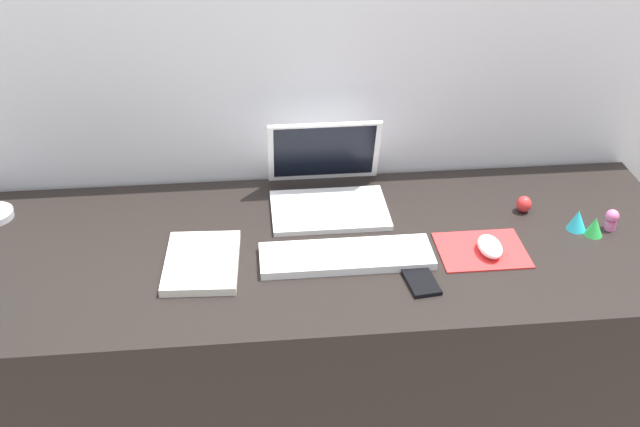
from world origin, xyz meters
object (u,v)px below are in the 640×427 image
Objects in this scene: toy_figurine_green at (595,226)px; keyboard at (346,256)px; toy_figurine_pink at (612,220)px; toy_figurine_cyan at (577,220)px; mouse at (490,247)px; notebook_pad at (202,262)px; cell_phone at (420,279)px; toy_figurine_red at (524,204)px; laptop at (327,183)px.

keyboard is at bearing -175.70° from toy_figurine_green.
keyboard is 8.25× the size of toy_figurine_green.
toy_figurine_pink and toy_figurine_cyan have the same top height.
toy_figurine_pink is (0.33, 0.08, 0.01)m from mouse.
notebook_pad is 0.94m from toy_figurine_cyan.
toy_figurine_pink reaches higher than cell_phone.
toy_figurine_green reaches higher than toy_figurine_red.
toy_figurine_pink reaches higher than keyboard.
toy_figurine_cyan is at bearing 7.42° from notebook_pad.
keyboard is at bearing -160.24° from toy_figurine_red.
laptop is at bearing 168.23° from toy_figurine_red.
toy_figurine_cyan is (-0.03, 0.03, 0.00)m from toy_figurine_green.
laptop is 5.45× the size of toy_figurine_pink.
toy_figurine_red is 0.80× the size of toy_figurine_cyan.
mouse reaches higher than keyboard.
toy_figurine_pink is 0.09m from toy_figurine_cyan.
toy_figurine_red is at bearing 137.13° from toy_figurine_green.
notebook_pad is at bearing -175.80° from toy_figurine_cyan.
notebook_pad reaches higher than cell_phone.
notebook_pad is 4.44× the size of toy_figurine_cyan.
toy_figurine_red is (0.50, -0.10, -0.03)m from laptop.
keyboard is 0.52m from toy_figurine_red.
cell_phone is (0.16, -0.10, -0.01)m from keyboard.
notebook_pad is at bearing 178.52° from mouse.
toy_figurine_green reaches higher than keyboard.
laptop is 0.42m from notebook_pad.
notebook_pad is at bearing -168.61° from toy_figurine_red.
mouse is 0.23m from toy_figurine_red.
toy_figurine_pink is at bearing 6.47° from notebook_pad.
toy_figurine_cyan is (0.44, 0.18, 0.02)m from cell_phone.
mouse is at bearing -1.54° from keyboard.
toy_figurine_red is at bearing 32.59° from cell_phone.
toy_figurine_pink is 1.02× the size of toy_figurine_cyan.
keyboard is 9.47× the size of toy_figurine_red.
mouse is 2.22× the size of toy_figurine_red.
keyboard is at bearing -172.60° from toy_figurine_cyan.
mouse reaches higher than cell_phone.
toy_figurine_red is 0.14m from toy_figurine_cyan.
toy_figurine_red is at bearing 14.61° from notebook_pad.
mouse is (0.34, -0.01, 0.01)m from keyboard.
notebook_pad is at bearing 178.58° from keyboard.
mouse reaches higher than notebook_pad.
toy_figurine_green reaches higher than notebook_pad.
cell_phone is at bearing -140.25° from toy_figurine_red.
mouse is at bearing 1.73° from notebook_pad.
toy_figurine_pink is (0.69, -0.21, -0.02)m from laptop.
keyboard is at bearing 1.79° from notebook_pad.
mouse is at bearing -127.81° from toy_figurine_red.
mouse is 0.29m from toy_figurine_green.
toy_figurine_red is (0.49, 0.18, 0.01)m from keyboard.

